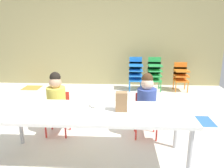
# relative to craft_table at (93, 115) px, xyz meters

# --- Properties ---
(ground_plane) EXTENTS (6.10, 5.50, 0.02)m
(ground_plane) POSITION_rel_craft_table_xyz_m (-0.19, 0.67, -0.57)
(ground_plane) COLOR silver
(back_wall) EXTENTS (6.10, 0.10, 2.43)m
(back_wall) POSITION_rel_craft_table_xyz_m (-0.19, 3.42, 0.65)
(back_wall) COLOR tan
(back_wall) RESTS_ON ground_plane
(craft_table) EXTENTS (2.19, 0.71, 0.61)m
(craft_table) POSITION_rel_craft_table_xyz_m (0.00, 0.00, 0.00)
(craft_table) COLOR white
(craft_table) RESTS_ON ground_plane
(seated_child_near_camera) EXTENTS (0.34, 0.34, 0.92)m
(seated_child_near_camera) POSITION_rel_craft_table_xyz_m (-0.60, 0.58, -0.01)
(seated_child_near_camera) COLOR red
(seated_child_near_camera) RESTS_ON ground_plane
(seated_child_middle_seat) EXTENTS (0.32, 0.31, 0.92)m
(seated_child_middle_seat) POSITION_rel_craft_table_xyz_m (0.66, 0.58, -0.01)
(seated_child_middle_seat) COLOR red
(seated_child_middle_seat) RESTS_ON ground_plane
(kid_chair_blue_stack) EXTENTS (0.32, 0.30, 0.80)m
(kid_chair_blue_stack) POSITION_rel_craft_table_xyz_m (0.63, 2.89, -0.11)
(kid_chair_blue_stack) COLOR blue
(kid_chair_blue_stack) RESTS_ON ground_plane
(kid_chair_green_stack) EXTENTS (0.32, 0.30, 0.80)m
(kid_chair_green_stack) POSITION_rel_craft_table_xyz_m (1.08, 2.89, -0.11)
(kid_chair_green_stack) COLOR green
(kid_chair_green_stack) RESTS_ON ground_plane
(kid_chair_orange_stack) EXTENTS (0.32, 0.30, 0.68)m
(kid_chair_orange_stack) POSITION_rel_craft_table_xyz_m (1.71, 2.89, -0.17)
(kid_chair_orange_stack) COLOR orange
(kid_chair_orange_stack) RESTS_ON ground_plane
(paper_bag_brown) EXTENTS (0.13, 0.09, 0.22)m
(paper_bag_brown) POSITION_rel_craft_table_xyz_m (0.32, 0.02, 0.16)
(paper_bag_brown) COLOR #9E754C
(paper_bag_brown) RESTS_ON craft_table
(paper_plate_near_edge) EXTENTS (0.18, 0.18, 0.01)m
(paper_plate_near_edge) POSITION_rel_craft_table_xyz_m (-0.00, 0.13, 0.05)
(paper_plate_near_edge) COLOR white
(paper_plate_near_edge) RESTS_ON craft_table
(paper_plate_center_table) EXTENTS (0.18, 0.18, 0.01)m
(paper_plate_center_table) POSITION_rel_craft_table_xyz_m (-0.30, 0.15, 0.05)
(paper_plate_center_table) COLOR white
(paper_plate_center_table) RESTS_ON craft_table
(donut_powdered_on_plate) EXTENTS (0.12, 0.12, 0.04)m
(donut_powdered_on_plate) POSITION_rel_craft_table_xyz_m (-0.00, 0.13, 0.07)
(donut_powdered_on_plate) COLOR white
(donut_powdered_on_plate) RESTS_ON craft_table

